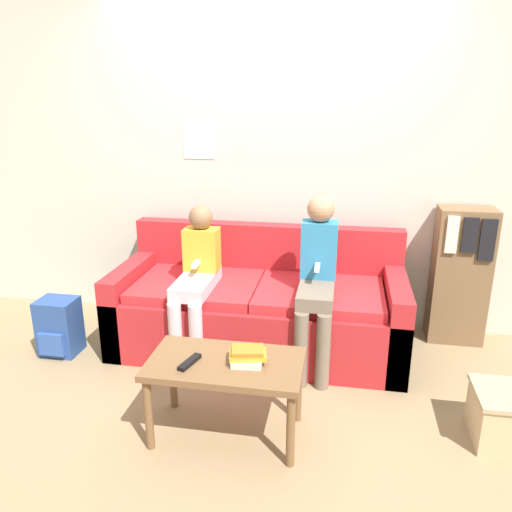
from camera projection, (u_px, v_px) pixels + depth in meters
ground_plane at (245, 384)px, 3.23m from camera, size 10.00×10.00×0.00m
wall_back at (271, 161)px, 3.85m from camera, size 8.00×0.06×2.60m
couch at (259, 309)px, 3.66m from camera, size 2.06×0.87×0.85m
coffee_table at (226, 371)px, 2.65m from camera, size 0.82×0.46×0.45m
person_left at (196, 275)px, 3.43m from camera, size 0.24×0.59×1.06m
person_right at (317, 274)px, 3.29m from camera, size 0.24×0.59×1.16m
tv_remote at (190, 362)px, 2.60m from camera, size 0.09×0.17×0.02m
book_stack at (248, 356)px, 2.60m from camera, size 0.21×0.16×0.08m
bookshelf at (460, 275)px, 3.68m from camera, size 0.40×0.26×1.02m
backpack at (59, 327)px, 3.57m from camera, size 0.27×0.25×0.41m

